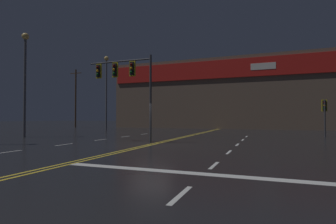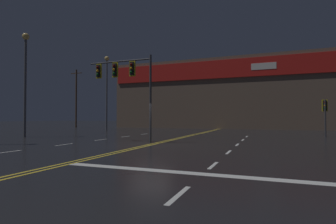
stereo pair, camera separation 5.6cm
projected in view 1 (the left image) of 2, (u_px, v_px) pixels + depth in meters
ground_plane at (151, 145)px, 15.53m from camera, size 200.00×200.00×0.00m
road_markings at (156, 147)px, 14.03m from camera, size 14.31×60.00×0.01m
traffic_signal_median at (123, 75)px, 17.13m from camera, size 4.59×0.36×5.57m
traffic_signal_corner_northeast at (324, 110)px, 21.73m from camera, size 0.42×0.36×3.11m
streetlight_median_approach at (106, 83)px, 32.88m from camera, size 0.56×0.56×9.35m
streetlight_far_left at (25, 70)px, 21.59m from camera, size 0.56×0.56×8.62m
building_backdrop at (224, 95)px, 42.15m from camera, size 34.15×10.23×10.37m
utility_pole_row at (215, 91)px, 35.42m from camera, size 46.92×0.26×10.56m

